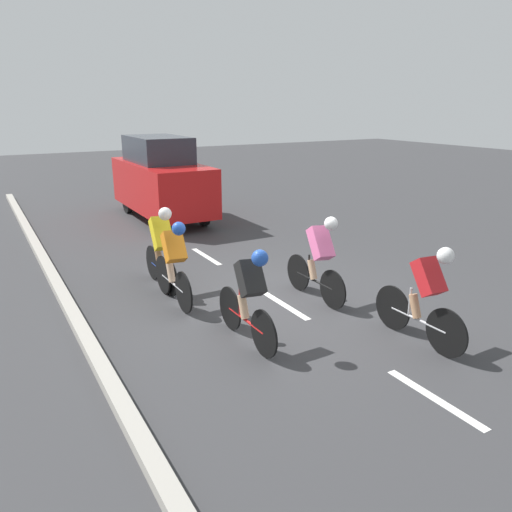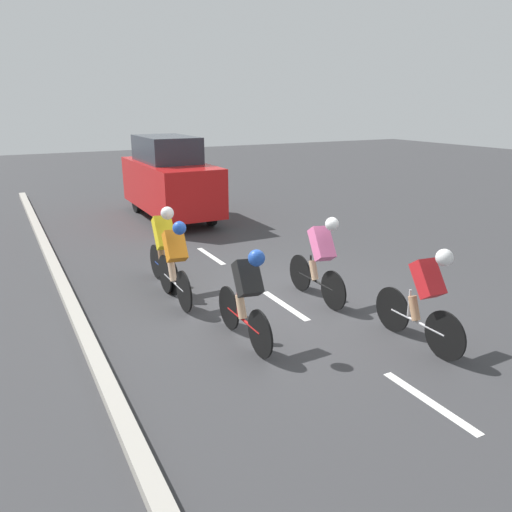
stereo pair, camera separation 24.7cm
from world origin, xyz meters
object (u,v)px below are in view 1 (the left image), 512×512
(cyclist_red, at_px, (426,292))
(support_car, at_px, (161,179))
(cyclist_pink, at_px, (319,256))
(cyclist_black, at_px, (250,293))
(cyclist_orange, at_px, (174,261))
(cyclist_yellow, at_px, (162,245))

(cyclist_red, xyz_separation_m, support_car, (0.45, -9.43, 0.39))
(cyclist_pink, bearing_deg, cyclist_red, 97.98)
(cyclist_black, bearing_deg, cyclist_orange, -78.92)
(cyclist_orange, xyz_separation_m, cyclist_red, (-2.48, 3.11, 0.01))
(cyclist_yellow, bearing_deg, cyclist_red, 121.48)
(cyclist_orange, bearing_deg, cyclist_pink, 154.31)
(support_car, bearing_deg, cyclist_pink, 91.29)
(cyclist_black, xyz_separation_m, cyclist_red, (-2.11, 1.20, 0.01))
(cyclist_pink, bearing_deg, cyclist_black, 25.21)
(cyclist_black, bearing_deg, cyclist_yellow, -83.81)
(cyclist_yellow, bearing_deg, cyclist_orange, 84.49)
(cyclist_orange, bearing_deg, cyclist_red, 128.60)
(support_car, bearing_deg, cyclist_black, 78.64)
(cyclist_black, xyz_separation_m, cyclist_orange, (0.37, -1.91, 0.00))
(cyclist_orange, xyz_separation_m, cyclist_yellow, (-0.08, -0.82, 0.05))
(cyclist_pink, height_order, cyclist_red, cyclist_pink)
(cyclist_black, distance_m, cyclist_yellow, 2.74)
(cyclist_orange, xyz_separation_m, support_car, (-2.03, -6.32, 0.40))
(cyclist_yellow, relative_size, support_car, 0.38)
(cyclist_black, bearing_deg, cyclist_red, 150.41)
(cyclist_black, height_order, support_car, support_car)
(cyclist_orange, bearing_deg, cyclist_yellow, -95.51)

